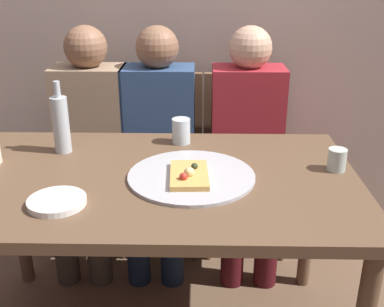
{
  "coord_description": "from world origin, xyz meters",
  "views": [
    {
      "loc": [
        0.17,
        -1.5,
        1.46
      ],
      "look_at": [
        0.14,
        0.09,
        0.8
      ],
      "focal_mm": 43.7,
      "sensor_mm": 36.0,
      "label": 1
    }
  ],
  "objects": [
    {
      "name": "guest_in_sweater",
      "position": [
        -0.39,
        0.68,
        0.64
      ],
      "size": [
        0.36,
        0.56,
        1.17
      ],
      "rotation": [
        0.0,
        0.0,
        3.14
      ],
      "color": "#937A60",
      "rests_on": "ground_plane"
    },
    {
      "name": "pizza_tray",
      "position": [
        0.14,
        -0.01,
        0.75
      ],
      "size": [
        0.45,
        0.45,
        0.01
      ],
      "primitive_type": "cylinder",
      "color": "#ADADB2",
      "rests_on": "dining_table"
    },
    {
      "name": "dining_table",
      "position": [
        0.0,
        0.0,
        0.67
      ],
      "size": [
        1.46,
        0.87,
        0.75
      ],
      "color": "brown",
      "rests_on": "ground_plane"
    },
    {
      "name": "pizza_slice_last",
      "position": [
        0.13,
        -0.04,
        0.77
      ],
      "size": [
        0.14,
        0.23,
        0.05
      ],
      "color": "tan",
      "rests_on": "pizza_tray"
    },
    {
      "name": "tumbler_near",
      "position": [
        0.66,
        0.06,
        0.79
      ],
      "size": [
        0.07,
        0.07,
        0.08
      ],
      "primitive_type": "cylinder",
      "color": "#B7C6BC",
      "rests_on": "dining_table"
    },
    {
      "name": "plate_stack",
      "position": [
        -0.28,
        -0.22,
        0.76
      ],
      "size": [
        0.18,
        0.18,
        0.02
      ],
      "primitive_type": "cylinder",
      "color": "white",
      "rests_on": "dining_table"
    },
    {
      "name": "chair_left",
      "position": [
        -0.39,
        0.84,
        0.51
      ],
      "size": [
        0.44,
        0.44,
        0.9
      ],
      "rotation": [
        0.0,
        0.0,
        3.14
      ],
      "color": "brown",
      "rests_on": "ground_plane"
    },
    {
      "name": "tumbler_far",
      "position": [
        0.09,
        0.32,
        0.8
      ],
      "size": [
        0.08,
        0.08,
        0.1
      ],
      "primitive_type": "cylinder",
      "color": "silver",
      "rests_on": "dining_table"
    },
    {
      "name": "wine_bottle",
      "position": [
        -0.37,
        0.22,
        0.87
      ],
      "size": [
        0.06,
        0.06,
        0.29
      ],
      "color": "#B2BCC1",
      "rests_on": "dining_table"
    },
    {
      "name": "guest_in_beanie",
      "position": [
        -0.04,
        0.68,
        0.64
      ],
      "size": [
        0.36,
        0.56,
        1.17
      ],
      "rotation": [
        0.0,
        0.0,
        3.14
      ],
      "color": "navy",
      "rests_on": "ground_plane"
    },
    {
      "name": "guest_by_wall",
      "position": [
        0.41,
        0.68,
        0.64
      ],
      "size": [
        0.36,
        0.56,
        1.17
      ],
      "rotation": [
        0.0,
        0.0,
        3.14
      ],
      "color": "maroon",
      "rests_on": "ground_plane"
    },
    {
      "name": "chair_right",
      "position": [
        0.41,
        0.84,
        0.51
      ],
      "size": [
        0.44,
        0.44,
        0.9
      ],
      "rotation": [
        0.0,
        0.0,
        3.14
      ],
      "color": "brown",
      "rests_on": "ground_plane"
    },
    {
      "name": "chair_middle",
      "position": [
        -0.04,
        0.84,
        0.51
      ],
      "size": [
        0.44,
        0.44,
        0.9
      ],
      "rotation": [
        0.0,
        0.0,
        3.14
      ],
      "color": "brown",
      "rests_on": "ground_plane"
    }
  ]
}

